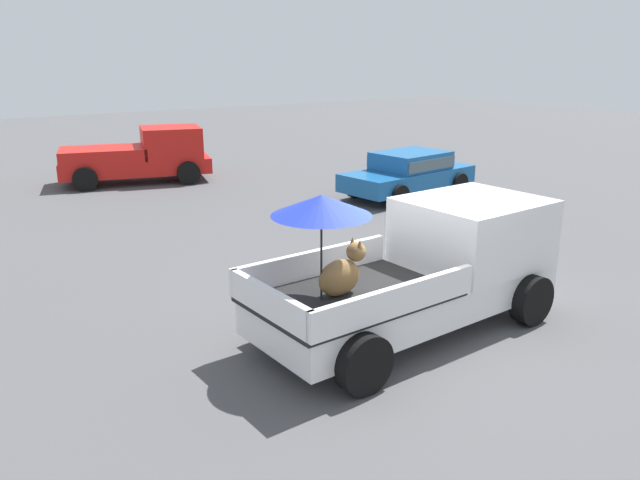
# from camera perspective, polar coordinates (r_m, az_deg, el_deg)

# --- Properties ---
(ground_plane) EXTENTS (80.00, 80.00, 0.00)m
(ground_plane) POSITION_cam_1_polar(r_m,az_deg,el_deg) (9.80, 8.03, -8.24)
(ground_plane) COLOR #4C4C4F
(pickup_truck_main) EXTENTS (5.11, 2.38, 2.35)m
(pickup_truck_main) POSITION_cam_1_polar(r_m,az_deg,el_deg) (9.70, 9.91, -2.32)
(pickup_truck_main) COLOR black
(pickup_truck_main) RESTS_ON ground
(pickup_truck_red) EXTENTS (5.11, 3.16, 1.80)m
(pickup_truck_red) POSITION_cam_1_polar(r_m,az_deg,el_deg) (21.59, -16.14, 7.47)
(pickup_truck_red) COLOR black
(pickup_truck_red) RESTS_ON ground
(parked_sedan_near) EXTENTS (4.46, 2.31, 1.33)m
(parked_sedan_near) POSITION_cam_1_polar(r_m,az_deg,el_deg) (18.85, 8.22, 6.28)
(parked_sedan_near) COLOR black
(parked_sedan_near) RESTS_ON ground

